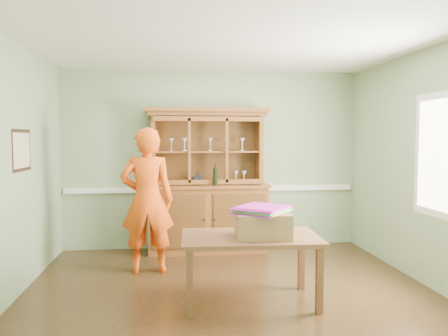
{
  "coord_description": "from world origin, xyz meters",
  "views": [
    {
      "loc": [
        -0.62,
        -4.66,
        1.69
      ],
      "look_at": [
        -0.01,
        0.4,
        1.33
      ],
      "focal_mm": 35.0,
      "sensor_mm": 36.0,
      "label": 1
    }
  ],
  "objects": [
    {
      "name": "floor",
      "position": [
        0.0,
        0.0,
        0.0
      ],
      "size": [
        4.5,
        4.5,
        0.0
      ],
      "primitive_type": "plane",
      "color": "#472E17",
      "rests_on": "ground"
    },
    {
      "name": "ceiling",
      "position": [
        0.0,
        0.0,
        2.7
      ],
      "size": [
        4.5,
        4.5,
        0.0
      ],
      "primitive_type": "plane",
      "rotation": [
        3.14,
        0.0,
        0.0
      ],
      "color": "white",
      "rests_on": "wall_back"
    },
    {
      "name": "wall_back",
      "position": [
        0.0,
        2.0,
        1.35
      ],
      "size": [
        4.5,
        0.0,
        4.5
      ],
      "primitive_type": "plane",
      "rotation": [
        1.57,
        0.0,
        0.0
      ],
      "color": "#8AA77D",
      "rests_on": "floor"
    },
    {
      "name": "wall_left",
      "position": [
        -2.25,
        0.0,
        1.35
      ],
      "size": [
        0.0,
        4.0,
        4.0
      ],
      "primitive_type": "plane",
      "rotation": [
        1.57,
        0.0,
        1.57
      ],
      "color": "#8AA77D",
      "rests_on": "floor"
    },
    {
      "name": "wall_right",
      "position": [
        2.25,
        0.0,
        1.35
      ],
      "size": [
        0.0,
        4.0,
        4.0
      ],
      "primitive_type": "plane",
      "rotation": [
        1.57,
        0.0,
        -1.57
      ],
      "color": "#8AA77D",
      "rests_on": "floor"
    },
    {
      "name": "wall_front",
      "position": [
        0.0,
        -2.0,
        1.35
      ],
      "size": [
        4.5,
        0.0,
        4.5
      ],
      "primitive_type": "plane",
      "rotation": [
        -1.57,
        0.0,
        0.0
      ],
      "color": "#8AA77D",
      "rests_on": "floor"
    },
    {
      "name": "chair_rail",
      "position": [
        0.0,
        1.98,
        0.9
      ],
      "size": [
        4.41,
        0.05,
        0.08
      ],
      "primitive_type": "cube",
      "color": "white",
      "rests_on": "wall_back"
    },
    {
      "name": "framed_map",
      "position": [
        -2.23,
        0.3,
        1.55
      ],
      "size": [
        0.03,
        0.6,
        0.46
      ],
      "color": "black",
      "rests_on": "wall_left"
    },
    {
      "name": "window_panel",
      "position": [
        2.23,
        -0.3,
        1.5
      ],
      "size": [
        0.03,
        0.96,
        1.36
      ],
      "color": "white",
      "rests_on": "wall_right"
    },
    {
      "name": "china_hutch",
      "position": [
        -0.09,
        1.76,
        0.75
      ],
      "size": [
        1.8,
        0.6,
        2.12
      ],
      "color": "brown",
      "rests_on": "floor"
    },
    {
      "name": "dining_table",
      "position": [
        0.17,
        -0.35,
        0.61
      ],
      "size": [
        1.42,
        0.89,
        0.69
      ],
      "rotation": [
        0.0,
        0.0,
        -0.04
      ],
      "color": "brown",
      "rests_on": "floor"
    },
    {
      "name": "cardboard_box",
      "position": [
        0.28,
        -0.42,
        0.82
      ],
      "size": [
        0.55,
        0.44,
        0.25
      ],
      "primitive_type": "cube",
      "rotation": [
        0.0,
        0.0,
        -0.04
      ],
      "color": "#95754C",
      "rests_on": "dining_table"
    },
    {
      "name": "kite_stack",
      "position": [
        0.26,
        -0.42,
        0.97
      ],
      "size": [
        0.63,
        0.63,
        0.06
      ],
      "rotation": [
        0.0,
        0.0,
        0.89
      ],
      "color": "purple",
      "rests_on": "cardboard_box"
    },
    {
      "name": "person",
      "position": [
        -0.93,
        0.82,
        0.91
      ],
      "size": [
        0.67,
        0.44,
        1.81
      ],
      "primitive_type": "imported",
      "rotation": [
        0.0,
        0.0,
        3.15
      ],
      "color": "#F6520F",
      "rests_on": "floor"
    }
  ]
}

